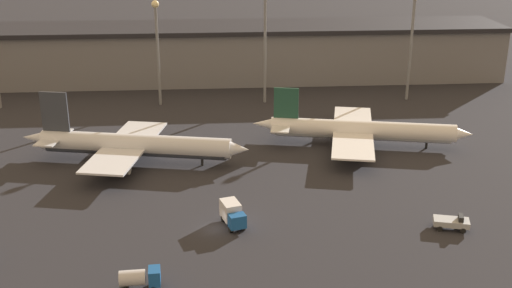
# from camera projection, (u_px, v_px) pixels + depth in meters

# --- Properties ---
(ground) EXTENTS (600.00, 600.00, 0.00)m
(ground) POSITION_uv_depth(u_px,v_px,m) (214.00, 229.00, 98.03)
(ground) COLOR #26262B
(terminal_building) EXTENTS (162.51, 21.34, 15.32)m
(terminal_building) POSITION_uv_depth(u_px,v_px,m) (210.00, 53.00, 178.69)
(terminal_building) COLOR slate
(terminal_building) RESTS_ON ground
(airplane_0) EXTENTS (44.48, 29.34, 13.36)m
(airplane_0) POSITION_uv_depth(u_px,v_px,m) (133.00, 145.00, 122.38)
(airplane_0) COLOR silver
(airplane_0) RESTS_ON ground
(airplane_1) EXTENTS (44.24, 33.05, 11.62)m
(airplane_1) POSITION_uv_depth(u_px,v_px,m) (359.00, 130.00, 130.97)
(airplane_1) COLOR white
(airplane_1) RESTS_ON ground
(service_vehicle_1) EXTENTS (5.79, 3.88, 2.42)m
(service_vehicle_1) POSITION_uv_depth(u_px,v_px,m) (452.00, 222.00, 97.67)
(service_vehicle_1) COLOR #9EA3A8
(service_vehicle_1) RESTS_ON ground
(service_vehicle_2) EXTENTS (5.35, 2.56, 2.84)m
(service_vehicle_2) POSITION_uv_depth(u_px,v_px,m) (140.00, 278.00, 82.16)
(service_vehicle_2) COLOR #195199
(service_vehicle_2) RESTS_ON ground
(service_vehicle_3) EXTENTS (4.07, 6.37, 3.53)m
(service_vehicle_3) POSITION_uv_depth(u_px,v_px,m) (232.00, 213.00, 98.63)
(service_vehicle_3) COLOR #195199
(service_vehicle_3) RESTS_ON ground
(lamp_post_1) EXTENTS (1.80, 1.80, 25.47)m
(lamp_post_1) POSITION_uv_depth(u_px,v_px,m) (157.00, 40.00, 153.22)
(lamp_post_1) COLOR slate
(lamp_post_1) RESTS_ON ground
(lamp_post_2) EXTENTS (1.80, 1.80, 27.70)m
(lamp_post_2) POSITION_uv_depth(u_px,v_px,m) (265.00, 33.00, 154.56)
(lamp_post_2) COLOR slate
(lamp_post_2) RESTS_ON ground
(lamp_post_3) EXTENTS (1.80, 1.80, 26.67)m
(lamp_post_3) POSITION_uv_depth(u_px,v_px,m) (412.00, 33.00, 157.24)
(lamp_post_3) COLOR slate
(lamp_post_3) RESTS_ON ground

